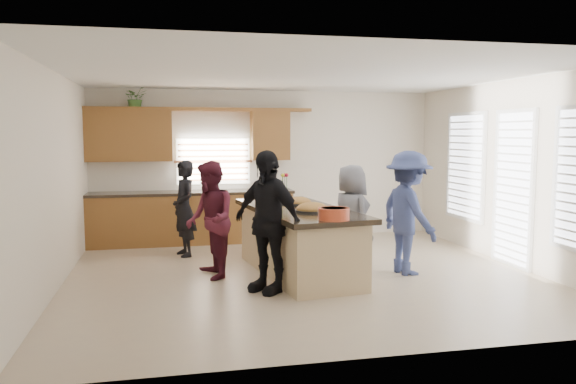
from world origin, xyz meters
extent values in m
plane|color=tan|center=(0.00, 0.00, 0.00)|extent=(6.50, 6.50, 0.00)
cube|color=silver|center=(0.00, 3.00, 1.40)|extent=(6.50, 0.02, 2.80)
cube|color=silver|center=(0.00, -3.00, 1.40)|extent=(6.50, 0.02, 2.80)
cube|color=silver|center=(-3.25, 0.00, 1.40)|extent=(0.02, 6.00, 2.80)
cube|color=silver|center=(3.25, 0.00, 1.40)|extent=(0.02, 6.00, 2.80)
cube|color=white|center=(0.00, 0.00, 2.80)|extent=(6.50, 6.00, 0.02)
cube|color=brown|center=(-1.43, 2.69, 0.45)|extent=(3.65, 0.62, 0.90)
cube|color=black|center=(-1.43, 2.69, 0.93)|extent=(3.70, 0.65, 0.05)
cube|color=brown|center=(-2.50, 2.82, 1.95)|extent=(1.50, 0.36, 0.90)
cube|color=brown|center=(0.05, 2.82, 1.95)|extent=(0.70, 0.36, 0.90)
cube|color=brown|center=(-1.23, 2.82, 2.43)|extent=(4.05, 0.40, 0.06)
cube|color=brown|center=(-1.00, 2.96, 1.48)|extent=(1.35, 0.08, 0.85)
cube|color=white|center=(3.22, 1.30, 1.42)|extent=(0.06, 1.10, 1.75)
cube|color=white|center=(3.22, -0.10, 1.17)|extent=(0.06, 0.85, 2.25)
cube|color=tan|center=(-0.04, 0.09, 0.44)|extent=(1.32, 2.61, 0.88)
cube|color=black|center=(-0.04, 0.09, 0.92)|extent=(1.50, 2.83, 0.07)
cube|color=black|center=(-0.04, 0.09, 0.04)|extent=(1.23, 2.52, 0.08)
cylinder|color=black|center=(0.05, -0.32, 0.96)|extent=(0.48, 0.48, 0.02)
ellipsoid|color=#BD873B|center=(0.05, -0.32, 0.98)|extent=(0.43, 0.43, 0.20)
cylinder|color=black|center=(0.05, 0.47, 0.96)|extent=(0.41, 0.41, 0.02)
ellipsoid|color=#BD873B|center=(0.05, 0.47, 0.98)|extent=(0.37, 0.37, 0.17)
cylinder|color=black|center=(-0.27, 0.63, 0.96)|extent=(0.38, 0.38, 0.02)
ellipsoid|color=tan|center=(-0.27, 0.63, 0.98)|extent=(0.34, 0.34, 0.15)
cylinder|color=#C54424|center=(0.12, -1.08, 1.02)|extent=(0.38, 0.38, 0.15)
cylinder|color=beige|center=(0.12, -1.08, 1.08)|extent=(0.31, 0.31, 0.04)
cylinder|color=white|center=(0.27, -0.75, 1.00)|extent=(0.07, 0.07, 0.09)
cylinder|color=#AD83BF|center=(-0.12, 1.12, 0.97)|extent=(0.20, 0.20, 0.04)
cylinder|color=silver|center=(-0.02, 1.13, 1.02)|extent=(0.13, 0.13, 0.15)
imported|color=#43722D|center=(-2.37, 2.82, 2.62)|extent=(0.50, 0.48, 0.44)
imported|color=black|center=(-1.59, 1.63, 0.78)|extent=(0.52, 0.65, 1.56)
imported|color=#561A28|center=(-1.29, 0.11, 0.81)|extent=(0.72, 0.87, 1.63)
imported|color=black|center=(-0.64, -0.70, 0.90)|extent=(0.99, 1.10, 1.79)
imported|color=navy|center=(1.48, -0.23, 0.88)|extent=(0.84, 1.23, 1.75)
imported|color=slate|center=(0.75, 0.12, 0.77)|extent=(0.69, 0.87, 1.55)
camera|label=1|loc=(-1.85, -7.56, 2.00)|focal=35.00mm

